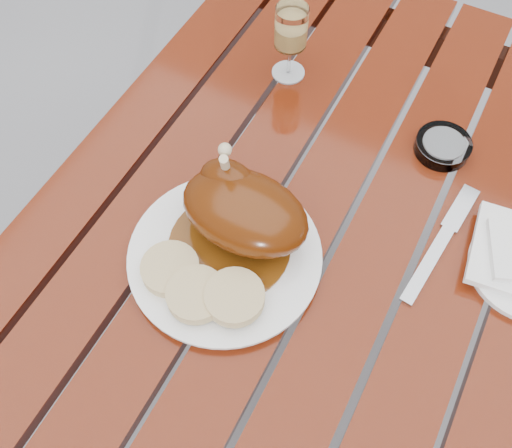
{
  "coord_description": "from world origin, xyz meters",
  "views": [
    {
      "loc": [
        0.15,
        -0.45,
        1.5
      ],
      "look_at": [
        -0.06,
        -0.07,
        0.78
      ],
      "focal_mm": 40.0,
      "sensor_mm": 36.0,
      "label": 1
    }
  ],
  "objects_px": {
    "dinner_plate": "(225,257)",
    "table": "(294,308)",
    "wine_glass": "(290,43)",
    "ashtray": "(443,146)"
  },
  "relations": [
    {
      "from": "dinner_plate",
      "to": "table",
      "type": "bearing_deg",
      "value": 59.36
    },
    {
      "from": "table",
      "to": "wine_glass",
      "type": "relative_size",
      "value": 8.53
    },
    {
      "from": "ashtray",
      "to": "wine_glass",
      "type": "bearing_deg",
      "value": 172.16
    },
    {
      "from": "table",
      "to": "dinner_plate",
      "type": "distance_m",
      "value": 0.41
    },
    {
      "from": "wine_glass",
      "to": "ashtray",
      "type": "xyz_separation_m",
      "value": [
        0.3,
        -0.04,
        -0.06
      ]
    },
    {
      "from": "wine_glass",
      "to": "table",
      "type": "bearing_deg",
      "value": -58.17
    },
    {
      "from": "dinner_plate",
      "to": "wine_glass",
      "type": "bearing_deg",
      "value": 102.57
    },
    {
      "from": "table",
      "to": "ashtray",
      "type": "distance_m",
      "value": 0.47
    },
    {
      "from": "dinner_plate",
      "to": "ashtray",
      "type": "bearing_deg",
      "value": 57.83
    },
    {
      "from": "wine_glass",
      "to": "ashtray",
      "type": "distance_m",
      "value": 0.31
    }
  ]
}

